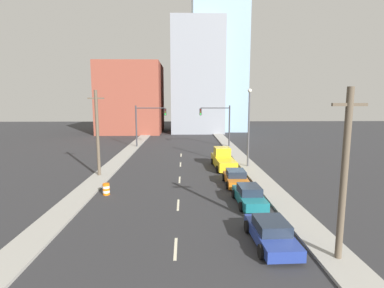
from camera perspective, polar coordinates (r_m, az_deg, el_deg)
sidewalk_left at (r=55.02m, az=-10.21°, el=0.35°), size 2.04×94.92×0.17m
sidewalk_right at (r=54.88m, az=6.32°, el=0.42°), size 2.04×94.92×0.17m
lane_stripe_at_8m at (r=16.66m, az=-3.15°, el=-19.24°), size 0.16×2.40×0.01m
lane_stripe_at_15m at (r=22.68m, az=-2.66°, el=-11.50°), size 0.16×2.40×0.01m
lane_stripe_at_22m at (r=29.38m, az=-2.38°, el=-6.80°), size 0.16×2.40×0.01m
lane_stripe_at_29m at (r=36.09m, az=-2.21°, el=-3.91°), size 0.16×2.40×0.01m
lane_stripe_at_35m at (r=42.09m, az=-2.10°, el=-2.12°), size 0.16×2.40×0.01m
building_brick_left at (r=73.09m, az=-11.35°, el=8.52°), size 14.00×16.00×15.96m
building_office_center at (r=76.26m, az=0.86°, el=12.33°), size 12.00×20.00×25.70m
building_glass_right at (r=81.21m, az=4.80°, el=16.12°), size 13.00×20.00×37.12m
traffic_signal_left at (r=48.95m, az=-9.00°, el=4.49°), size 5.00×0.35×6.78m
traffic_signal_right at (r=48.89m, az=5.55°, el=4.55°), size 5.00×0.35×6.78m
utility_pole_right_near at (r=15.66m, az=27.00°, el=-5.27°), size 1.60×0.32×8.32m
utility_pole_left_mid at (r=31.13m, az=-17.56°, el=2.01°), size 1.60×0.32×8.66m
traffic_barrel at (r=25.74m, az=-16.03°, el=-8.27°), size 0.56×0.56×0.95m
street_lamp at (r=34.29m, az=10.78°, el=3.98°), size 0.44×0.44×8.94m
sedan_blue at (r=17.36m, az=14.84°, el=-16.03°), size 2.25×4.75×1.35m
sedan_teal at (r=23.04m, az=10.84°, el=-9.63°), size 2.11×4.62×1.41m
sedan_orange at (r=27.80m, az=8.34°, el=-6.42°), size 2.18×4.36×1.39m
pickup_truck_yellow at (r=34.48m, az=5.96°, el=-3.01°), size 2.47×6.47×2.23m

